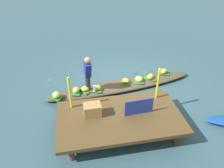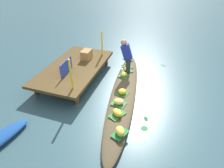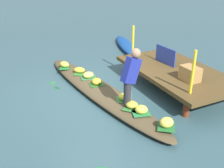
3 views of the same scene
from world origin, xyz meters
name	(u,v)px [view 3 (image 3 of 3)]	position (x,y,z in m)	size (l,w,h in m)	color
canal_water	(99,94)	(0.00, 0.00, 0.00)	(40.00, 40.00, 0.00)	#314F57
dock_platform	(176,72)	(0.50, 1.95, 0.42)	(3.20, 1.80, 0.48)	#4F3B1E
vendor_boat	(99,90)	(0.00, 0.00, 0.10)	(5.19, 0.77, 0.19)	#4E402A
moored_boat	(126,45)	(-3.12, 2.47, 0.10)	(2.56, 0.51, 0.20)	navy
leaf_mat_0	(65,67)	(-1.64, -0.36, 0.20)	(0.41, 0.26, 0.01)	#207232
banana_bunch_0	(64,64)	(-1.64, -0.36, 0.28)	(0.30, 0.20, 0.17)	yellow
leaf_mat_1	(124,99)	(0.86, 0.24, 0.20)	(0.32, 0.31, 0.01)	#357632
banana_bunch_1	(124,97)	(0.86, 0.24, 0.27)	(0.23, 0.24, 0.14)	yellow
leaf_mat_2	(132,107)	(1.25, 0.21, 0.20)	(0.38, 0.31, 0.01)	#317331
banana_bunch_2	(132,105)	(1.25, 0.21, 0.26)	(0.27, 0.24, 0.14)	gold
leaf_mat_3	(80,72)	(-1.06, -0.12, 0.20)	(0.44, 0.27, 0.01)	#30702B
banana_bunch_3	(79,70)	(-1.06, -0.12, 0.27)	(0.32, 0.21, 0.15)	gold
leaf_mat_4	(88,78)	(-0.62, -0.02, 0.20)	(0.40, 0.31, 0.01)	#346F3C
banana_bunch_4	(88,75)	(-0.62, -0.02, 0.27)	(0.28, 0.24, 0.16)	#F0D157
leaf_mat_5	(141,113)	(1.54, 0.27, 0.20)	(0.36, 0.26, 0.01)	#297A40
banana_bunch_5	(141,109)	(1.54, 0.27, 0.28)	(0.25, 0.20, 0.18)	yellow
leaf_mat_6	(97,84)	(-0.14, 0.01, 0.20)	(0.34, 0.30, 0.01)	#296222
banana_bunch_6	(97,81)	(-0.14, 0.01, 0.27)	(0.25, 0.23, 0.16)	gold
leaf_mat_7	(166,127)	(2.16, 0.43, 0.20)	(0.31, 0.34, 0.01)	#23662D
banana_bunch_7	(167,122)	(2.16, 0.43, 0.29)	(0.22, 0.26, 0.19)	#F4D74C
vendor_person	(131,75)	(1.14, 0.23, 0.89)	(0.24, 0.45, 1.24)	#28282D
water_bottle	(130,96)	(0.96, 0.33, 0.31)	(0.07, 0.07, 0.23)	silver
market_banner	(165,55)	(0.00, 1.95, 0.70)	(0.76, 0.03, 0.45)	#263895
railing_post_west	(133,43)	(-0.70, 1.35, 0.95)	(0.06, 0.06, 0.94)	yellow
railing_post_east	(193,72)	(1.70, 1.35, 0.95)	(0.06, 0.06, 0.94)	yellow
produce_crate	(190,74)	(1.18, 1.78, 0.65)	(0.44, 0.32, 0.34)	#A17641
drifting_plant_0	(57,88)	(-0.77, -0.85, 0.00)	(0.20, 0.11, 0.01)	#164D22
drifting_plant_1	(53,83)	(-1.13, -0.87, 0.00)	(0.18, 0.19, 0.01)	#296C36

